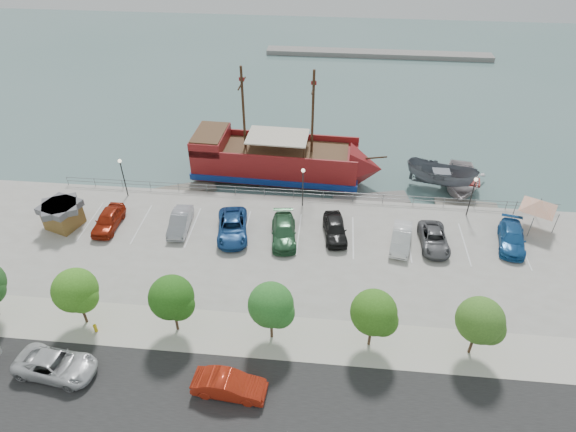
{
  "coord_description": "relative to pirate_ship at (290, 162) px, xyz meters",
  "views": [
    {
      "loc": [
        2.4,
        -32.39,
        28.15
      ],
      "look_at": [
        -1.0,
        2.0,
        2.0
      ],
      "focal_mm": 30.0,
      "sensor_mm": 36.0,
      "label": 1
    }
  ],
  "objects": [
    {
      "name": "lamp_post_left",
      "position": [
        -16.1,
        -6.33,
        1.74
      ],
      "size": [
        0.36,
        0.36,
        4.28
      ],
      "color": "black",
      "rests_on": "land_slab"
    },
    {
      "name": "tree_e",
      "position": [
        8.05,
        -22.9,
        2.09
      ],
      "size": [
        3.3,
        3.2,
        5.0
      ],
      "color": "#473321",
      "rests_on": "sidewalk"
    },
    {
      "name": "dock_west",
      "position": [
        -11.15,
        -3.63,
        -2.01
      ],
      "size": [
        7.12,
        4.55,
        0.39
      ],
      "primitive_type": "cube",
      "rotation": [
        0.0,
        0.0,
        0.41
      ],
      "color": "slate",
      "rests_on": "ground"
    },
    {
      "name": "parked_car_h",
      "position": [
        20.92,
        -10.49,
        -0.44
      ],
      "size": [
        3.16,
        5.6,
        1.53
      ],
      "primitive_type": "imported",
      "rotation": [
        0.0,
        0.0,
        -0.2
      ],
      "color": "#1E599C",
      "rests_on": "land_slab"
    },
    {
      "name": "far_shore",
      "position": [
        11.9,
        42.17,
        -1.8
      ],
      "size": [
        40.0,
        3.0,
        0.8
      ],
      "primitive_type": "cube",
      "color": "gray",
      "rests_on": "ground"
    },
    {
      "name": "tree_f",
      "position": [
        15.05,
        -22.9,
        2.09
      ],
      "size": [
        3.3,
        3.2,
        5.0
      ],
      "color": "#473321",
      "rests_on": "sidewalk"
    },
    {
      "name": "street_van",
      "position": [
        -13.14,
        -27.22,
        -0.43
      ],
      "size": [
        5.81,
        3.22,
        1.54
      ],
      "primitive_type": "imported",
      "rotation": [
        0.0,
        0.0,
        1.45
      ],
      "color": "silver",
      "rests_on": "street"
    },
    {
      "name": "tree_d",
      "position": [
        1.05,
        -22.9,
        2.09
      ],
      "size": [
        3.3,
        3.2,
        5.0
      ],
      "color": "#473321",
      "rests_on": "sidewalk"
    },
    {
      "name": "seawall_railing",
      "position": [
        1.9,
        -5.03,
        -0.68
      ],
      "size": [
        50.0,
        0.06,
        1.0
      ],
      "color": "slate",
      "rests_on": "land_slab"
    },
    {
      "name": "patrol_boat",
      "position": [
        16.23,
        -0.4,
        -0.76
      ],
      "size": [
        7.95,
        5.14,
        2.88
      ],
      "primitive_type": "imported",
      "rotation": [
        0.0,
        0.0,
        1.23
      ],
      "color": "#5A5E65",
      "rests_on": "ground"
    },
    {
      "name": "tree_c",
      "position": [
        -5.95,
        -22.9,
        2.09
      ],
      "size": [
        3.3,
        3.2,
        5.0
      ],
      "color": "#473321",
      "rests_on": "sidewalk"
    },
    {
      "name": "shed",
      "position": [
        -20.13,
        -11.72,
        0.11
      ],
      "size": [
        3.8,
        3.8,
        2.47
      ],
      "rotation": [
        0.0,
        0.0,
        -0.33
      ],
      "color": "brown",
      "rests_on": "land_slab"
    },
    {
      "name": "fire_hydrant",
      "position": [
        -12.01,
        -23.63,
        -0.79
      ],
      "size": [
        0.27,
        0.27,
        0.77
      ],
      "rotation": [
        0.0,
        0.0,
        0.04
      ],
      "color": "gold",
      "rests_on": "sidewalk"
    },
    {
      "name": "parked_car_f",
      "position": [
        11.08,
        -11.49,
        -0.43
      ],
      "size": [
        2.41,
        4.9,
        1.54
      ],
      "primitive_type": "imported",
      "rotation": [
        0.0,
        0.0,
        -0.17
      ],
      "color": "white",
      "rests_on": "land_slab"
    },
    {
      "name": "dock_east",
      "position": [
        18.59,
        -3.63,
        -2.02
      ],
      "size": [
        6.35,
        2.27,
        0.36
      ],
      "primitive_type": "cube",
      "rotation": [
        0.0,
        0.0,
        -0.08
      ],
      "color": "slate",
      "rests_on": "ground"
    },
    {
      "name": "parked_car_b",
      "position": [
        -9.17,
        -11.07,
        -0.43
      ],
      "size": [
        1.86,
        4.74,
        1.54
      ],
      "primitive_type": "imported",
      "rotation": [
        0.0,
        0.0,
        0.05
      ],
      "color": "#999AA2",
      "rests_on": "land_slab"
    },
    {
      "name": "sidewalk",
      "position": [
        1.9,
        -22.83,
        -1.19
      ],
      "size": [
        100.0,
        4.0,
        0.05
      ],
      "primitive_type": "cube",
      "color": "beige",
      "rests_on": "land_slab"
    },
    {
      "name": "lamp_post_right",
      "position": [
        17.9,
        -6.33,
        1.74
      ],
      "size": [
        0.36,
        0.36,
        4.28
      ],
      "color": "black",
      "rests_on": "land_slab"
    },
    {
      "name": "speedboat",
      "position": [
        18.46,
        -0.14,
        -1.39
      ],
      "size": [
        6.91,
        8.7,
        1.62
      ],
      "primitive_type": "imported",
      "rotation": [
        0.0,
        0.0,
        -0.18
      ],
      "color": "silver",
      "rests_on": "ground"
    },
    {
      "name": "lamp_post_mid",
      "position": [
        1.9,
        -6.33,
        1.74
      ],
      "size": [
        0.36,
        0.36,
        4.28
      ],
      "color": "black",
      "rests_on": "land_slab"
    },
    {
      "name": "street",
      "position": [
        1.9,
        -28.83,
        -1.19
      ],
      "size": [
        100.0,
        8.0,
        0.04
      ],
      "primitive_type": "cube",
      "color": "black",
      "rests_on": "land_slab"
    },
    {
      "name": "parked_car_a",
      "position": [
        -15.92,
        -11.49,
        -0.39
      ],
      "size": [
        1.93,
        4.79,
        1.63
      ],
      "primitive_type": "imported",
      "rotation": [
        0.0,
        0.0,
        0.0
      ],
      "color": "#9A230D",
      "rests_on": "land_slab"
    },
    {
      "name": "parked_car_g",
      "position": [
        14.01,
        -11.23,
        -0.51
      ],
      "size": [
        2.42,
        5.07,
        1.39
      ],
      "primitive_type": "imported",
      "rotation": [
        0.0,
        0.0,
        0.02
      ],
      "color": "#58595B",
      "rests_on": "land_slab"
    },
    {
      "name": "dock_mid",
      "position": [
        8.92,
        -3.63,
        -1.98
      ],
      "size": [
        8.04,
        3.84,
        0.44
      ],
      "primitive_type": "cube",
      "rotation": [
        0.0,
        0.0,
        0.22
      ],
      "color": "slate",
      "rests_on": "ground"
    },
    {
      "name": "tree_b",
      "position": [
        -12.95,
        -22.9,
        2.09
      ],
      "size": [
        3.3,
        3.2,
        5.0
      ],
      "color": "#473321",
      "rests_on": "sidewalk"
    },
    {
      "name": "parked_car_e",
      "position": [
        5.19,
        -10.76,
        -0.38
      ],
      "size": [
        2.59,
        5.04,
        1.64
      ],
      "primitive_type": "imported",
      "rotation": [
        0.0,
        0.0,
        0.14
      ],
      "color": "black",
      "rests_on": "land_slab"
    },
    {
      "name": "parked_car_d",
      "position": [
        0.59,
        -11.61,
        -0.42
      ],
      "size": [
        2.85,
        5.62,
        1.56
      ],
      "primitive_type": "imported",
      "rotation": [
        0.0,
        0.0,
        0.13
      ],
      "color": "#2A5C37",
      "rests_on": "land_slab"
    },
    {
      "name": "pirate_ship",
      "position": [
        0.0,
        0.0,
        0.0
      ],
      "size": [
        20.99,
        6.59,
        13.15
      ],
      "rotation": [
        0.0,
        0.0,
        -0.04
      ],
      "color": "maroon",
      "rests_on": "ground"
    },
    {
      "name": "canopy_tent",
      "position": [
        23.66,
        -7.52,
        1.8
      ],
      "size": [
        5.2,
        5.2,
        3.45
      ],
      "rotation": [
        0.0,
        0.0,
        0.31
      ],
      "color": "slate",
      "rests_on": "land_slab"
    },
    {
      "name": "street_sedan",
      "position": [
        -1.25,
        -27.6,
        -0.41
      ],
      "size": [
        4.93,
        2.05,
        1.58
      ],
      "primitive_type": "imported",
      "rotation": [
        0.0,
        0.0,
        1.49
      ],
      "color": "#B52712",
      "rests_on": "street"
    },
    {
      "name": "ground",
      "position": [
        1.9,
        -12.83,
        -2.2
      ],
      "size": [
        160.0,
        160.0,
        0.0
      ],
      "primitive_type": "plane",
      "color": "#4B706C"
    },
    {
      "name": "parked_car_c",
      "position": [
        -4.15,
        -11.48,
        -0.39
      ],
      "size": [
        3.65,
        6.19,
        1.62
      ],
      "primitive_type": "imported",
      "rotation": [
        0.0,
        0.0,
        0.17
      ],
      "color": "navy",
      "rests_on": "land_slab"
    }
  ]
}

